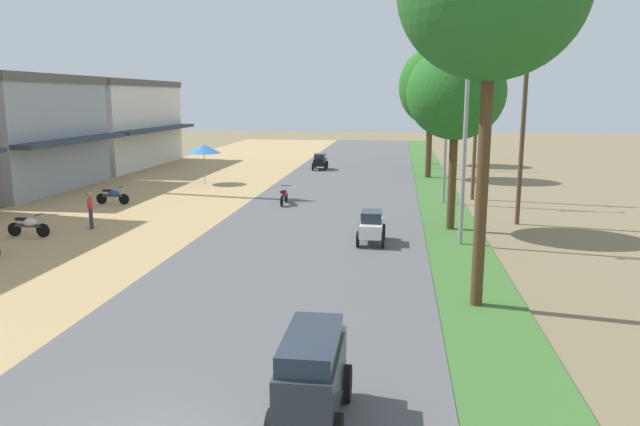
# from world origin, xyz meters

# --- Properties ---
(shophouse_mid) EXTENTS (8.93, 10.75, 6.90)m
(shophouse_mid) POSITION_xyz_m (-19.98, 25.58, 3.46)
(shophouse_mid) COLOR #999EA8
(shophouse_mid) RESTS_ON ground
(shophouse_far) EXTENTS (8.78, 13.41, 6.90)m
(shophouse_far) POSITION_xyz_m (-19.97, 38.40, 3.46)
(shophouse_far) COLOR silver
(shophouse_far) RESTS_ON ground
(parked_motorbike_third) EXTENTS (1.80, 0.54, 0.94)m
(parked_motorbike_third) POSITION_xyz_m (-11.30, 14.07, 0.55)
(parked_motorbike_third) COLOR black
(parked_motorbike_third) RESTS_ON dirt_shoulder
(parked_motorbike_fourth) EXTENTS (1.80, 0.54, 0.94)m
(parked_motorbike_fourth) POSITION_xyz_m (-11.41, 21.53, 0.55)
(parked_motorbike_fourth) COLOR black
(parked_motorbike_fourth) RESTS_ON dirt_shoulder
(vendor_umbrella) EXTENTS (2.20, 2.20, 2.52)m
(vendor_umbrella) POSITION_xyz_m (-9.06, 29.53, 2.31)
(vendor_umbrella) COLOR #99999E
(vendor_umbrella) RESTS_ON dirt_shoulder
(pedestrian_on_shoulder) EXTENTS (0.35, 0.42, 1.62)m
(pedestrian_on_shoulder) POSITION_xyz_m (-9.58, 15.82, 0.96)
(pedestrian_on_shoulder) COLOR #33333D
(pedestrian_on_shoulder) RESTS_ON dirt_shoulder
(median_tree_second) EXTENTS (4.05, 4.05, 7.64)m
(median_tree_second) POSITION_xyz_m (5.64, 17.77, 5.74)
(median_tree_second) COLOR #4C351E
(median_tree_second) RESTS_ON median_strip
(median_tree_third) EXTENTS (4.36, 4.36, 8.81)m
(median_tree_third) POSITION_xyz_m (5.46, 34.51, 6.26)
(median_tree_third) COLOR #4C351E
(median_tree_third) RESTS_ON median_strip
(median_tree_fourth) EXTENTS (3.85, 3.85, 8.36)m
(median_tree_fourth) POSITION_xyz_m (5.92, 43.34, 6.37)
(median_tree_fourth) COLOR #4C351E
(median_tree_fourth) RESTS_ON median_strip
(streetlamp_near) EXTENTS (3.16, 0.20, 7.95)m
(streetlamp_near) POSITION_xyz_m (5.80, 15.10, 4.63)
(streetlamp_near) COLOR gray
(streetlamp_near) RESTS_ON median_strip
(streetlamp_mid) EXTENTS (3.16, 0.20, 8.39)m
(streetlamp_mid) POSITION_xyz_m (5.80, 24.25, 4.86)
(streetlamp_mid) COLOR gray
(streetlamp_mid) RESTS_ON median_strip
(streetlamp_far) EXTENTS (3.16, 0.20, 7.60)m
(streetlamp_far) POSITION_xyz_m (5.80, 40.07, 4.45)
(streetlamp_far) COLOR gray
(streetlamp_far) RESTS_ON median_strip
(utility_pole_near) EXTENTS (1.80, 0.20, 9.06)m
(utility_pole_near) POSITION_xyz_m (7.50, 25.86, 4.72)
(utility_pole_near) COLOR brown
(utility_pole_near) RESTS_ON ground
(utility_pole_far) EXTENTS (1.80, 0.20, 8.93)m
(utility_pole_far) POSITION_xyz_m (8.70, 19.39, 4.65)
(utility_pole_far) COLOR brown
(utility_pole_far) RESTS_ON ground
(car_van_charcoal) EXTENTS (1.19, 2.41, 1.67)m
(car_van_charcoal) POSITION_xyz_m (2.00, 1.63, 1.02)
(car_van_charcoal) COLOR #282D33
(car_van_charcoal) RESTS_ON road_strip
(car_hatchback_white) EXTENTS (1.04, 2.00, 1.23)m
(car_hatchback_white) POSITION_xyz_m (2.41, 14.76, 0.75)
(car_hatchback_white) COLOR silver
(car_hatchback_white) RESTS_ON road_strip
(car_hatchback_black) EXTENTS (1.04, 2.00, 1.23)m
(car_hatchback_black) POSITION_xyz_m (-2.60, 37.88, 0.75)
(car_hatchback_black) COLOR black
(car_hatchback_black) RESTS_ON road_strip
(motorbike_ahead_second) EXTENTS (0.54, 1.80, 0.94)m
(motorbike_ahead_second) POSITION_xyz_m (-2.49, 22.56, 0.57)
(motorbike_ahead_second) COLOR black
(motorbike_ahead_second) RESTS_ON road_strip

